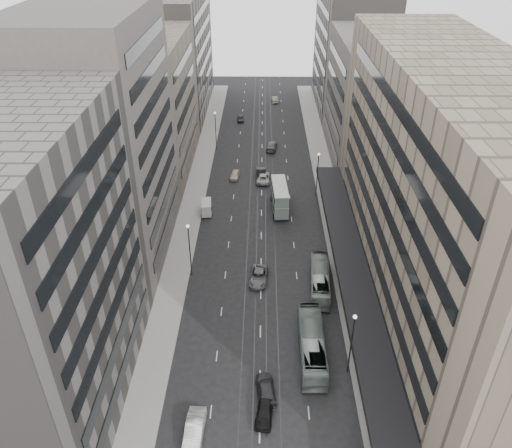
# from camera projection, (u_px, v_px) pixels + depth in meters

# --- Properties ---
(ground) EXTENTS (220.00, 220.00, 0.00)m
(ground) POSITION_uv_depth(u_px,v_px,m) (260.00, 337.00, 59.73)
(ground) COLOR black
(ground) RESTS_ON ground
(sidewalk_right) EXTENTS (4.00, 125.00, 0.15)m
(sidewalk_right) POSITION_uv_depth(u_px,v_px,m) (327.00, 189.00, 91.22)
(sidewalk_right) COLOR gray
(sidewalk_right) RESTS_ON ground
(sidewalk_left) EXTENTS (4.00, 125.00, 0.15)m
(sidewalk_left) POSITION_uv_depth(u_px,v_px,m) (196.00, 188.00, 91.50)
(sidewalk_left) COLOR gray
(sidewalk_left) RESTS_ON ground
(department_store) EXTENTS (19.20, 60.00, 30.00)m
(department_store) POSITION_uv_depth(u_px,v_px,m) (445.00, 197.00, 58.24)
(department_store) COLOR gray
(department_store) RESTS_ON ground
(building_right_mid) EXTENTS (15.00, 28.00, 24.00)m
(building_right_mid) POSITION_uv_depth(u_px,v_px,m) (373.00, 100.00, 96.98)
(building_right_mid) COLOR #504945
(building_right_mid) RESTS_ON ground
(building_right_far) EXTENTS (15.00, 32.00, 28.00)m
(building_right_far) POSITION_uv_depth(u_px,v_px,m) (351.00, 52.00, 121.24)
(building_right_far) COLOR #605A56
(building_right_far) RESTS_ON ground
(building_left_a) EXTENTS (15.00, 28.00, 30.00)m
(building_left_a) POSITION_uv_depth(u_px,v_px,m) (24.00, 280.00, 45.19)
(building_left_a) COLOR #605A56
(building_left_a) RESTS_ON ground
(building_left_b) EXTENTS (15.00, 26.00, 34.00)m
(building_left_b) POSITION_uv_depth(u_px,v_px,m) (102.00, 142.00, 66.93)
(building_left_b) COLOR #504945
(building_left_b) RESTS_ON ground
(building_left_c) EXTENTS (15.00, 28.00, 25.00)m
(building_left_c) POSITION_uv_depth(u_px,v_px,m) (146.00, 107.00, 92.14)
(building_left_c) COLOR #6E6455
(building_left_c) RESTS_ON ground
(building_left_d) EXTENTS (15.00, 38.00, 28.00)m
(building_left_d) POSITION_uv_depth(u_px,v_px,m) (173.00, 54.00, 119.21)
(building_left_d) COLOR #605A56
(building_left_d) RESTS_ON ground
(lamp_right_near) EXTENTS (0.44, 0.44, 8.32)m
(lamp_right_near) POSITION_uv_depth(u_px,v_px,m) (352.00, 337.00, 52.61)
(lamp_right_near) COLOR #262628
(lamp_right_near) RESTS_ON ground
(lamp_right_far) EXTENTS (0.44, 0.44, 8.32)m
(lamp_right_far) POSITION_uv_depth(u_px,v_px,m) (318.00, 170.00, 86.39)
(lamp_right_far) COLOR #262628
(lamp_right_far) RESTS_ON ground
(lamp_left_near) EXTENTS (0.44, 0.44, 8.32)m
(lamp_left_near) POSITION_uv_depth(u_px,v_px,m) (189.00, 244.00, 67.19)
(lamp_left_near) COLOR #262628
(lamp_left_near) RESTS_ON ground
(lamp_left_far) EXTENTS (0.44, 0.44, 8.32)m
(lamp_left_far) POSITION_uv_depth(u_px,v_px,m) (216.00, 126.00, 103.51)
(lamp_left_far) COLOR #262628
(lamp_left_far) RESTS_ON ground
(bus_near) EXTENTS (2.87, 11.70, 3.25)m
(bus_near) POSITION_uv_depth(u_px,v_px,m) (312.00, 344.00, 56.60)
(bus_near) COLOR gray
(bus_near) RESTS_ON ground
(bus_far) EXTENTS (3.16, 10.48, 2.88)m
(bus_far) POSITION_uv_depth(u_px,v_px,m) (320.00, 280.00, 66.72)
(bus_far) COLOR gray
(bus_far) RESTS_ON ground
(double_decker) EXTENTS (3.01, 8.52, 4.59)m
(double_decker) POSITION_uv_depth(u_px,v_px,m) (280.00, 197.00, 83.82)
(double_decker) COLOR slate
(double_decker) RESTS_ON ground
(panel_van) EXTENTS (2.04, 3.71, 2.25)m
(panel_van) POSITION_uv_depth(u_px,v_px,m) (207.00, 207.00, 83.33)
(panel_van) COLOR beige
(panel_van) RESTS_ON ground
(sedan_0) EXTENTS (2.24, 4.43, 1.45)m
(sedan_0) POSITION_uv_depth(u_px,v_px,m) (265.00, 411.00, 50.10)
(sedan_0) COLOR black
(sedan_0) RESTS_ON ground
(sedan_1) EXTENTS (1.94, 4.98, 1.62)m
(sedan_1) POSITION_uv_depth(u_px,v_px,m) (194.00, 429.00, 48.30)
(sedan_1) COLOR beige
(sedan_1) RESTS_ON ground
(sedan_2) EXTENTS (2.84, 5.31, 1.42)m
(sedan_2) POSITION_uv_depth(u_px,v_px,m) (259.00, 276.00, 68.54)
(sedan_2) COLOR slate
(sedan_2) RESTS_ON ground
(sedan_3) EXTENTS (2.55, 5.01, 1.39)m
(sedan_3) POSITION_uv_depth(u_px,v_px,m) (266.00, 389.00, 52.49)
(sedan_3) COLOR #262628
(sedan_3) RESTS_ON ground
(sedan_4) EXTENTS (2.01, 4.09, 1.34)m
(sedan_4) POSITION_uv_depth(u_px,v_px,m) (235.00, 175.00, 94.70)
(sedan_4) COLOR beige
(sedan_4) RESTS_ON ground
(sedan_5) EXTENTS (1.97, 5.02, 1.63)m
(sedan_5) POSITION_uv_depth(u_px,v_px,m) (261.00, 174.00, 94.59)
(sedan_5) COLOR black
(sedan_5) RESTS_ON ground
(sedan_6) EXTENTS (2.53, 5.31, 1.46)m
(sedan_6) POSITION_uv_depth(u_px,v_px,m) (263.00, 177.00, 93.71)
(sedan_6) COLOR #B6B6B1
(sedan_6) RESTS_ON ground
(sedan_7) EXTENTS (2.75, 5.47, 1.52)m
(sedan_7) POSITION_uv_depth(u_px,v_px,m) (272.00, 146.00, 106.09)
(sedan_7) COLOR slate
(sedan_7) RESTS_ON ground
(sedan_8) EXTENTS (1.84, 4.01, 1.33)m
(sedan_8) POSITION_uv_depth(u_px,v_px,m) (241.00, 118.00, 120.24)
(sedan_8) COLOR #2B2B2E
(sedan_8) RESTS_ON ground
(sedan_9) EXTENTS (1.82, 4.35, 1.40)m
(sedan_9) POSITION_uv_depth(u_px,v_px,m) (275.00, 99.00, 132.11)
(sedan_9) COLOR #A49888
(sedan_9) RESTS_ON ground
(pedestrian) EXTENTS (0.74, 0.59, 1.77)m
(pedestrian) POSITION_uv_depth(u_px,v_px,m) (387.00, 424.00, 48.54)
(pedestrian) COLOR black
(pedestrian) RESTS_ON sidewalk_right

